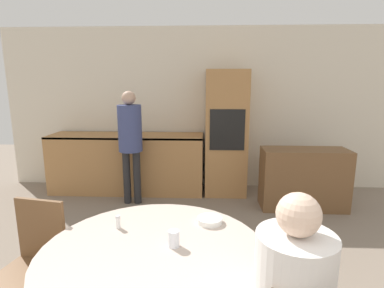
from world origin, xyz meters
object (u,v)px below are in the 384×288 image
(person_standing, at_px, (130,135))
(dining_table, at_px, (155,286))
(oven_unit, at_px, (226,133))
(cup, at_px, (174,239))
(sideboard, at_px, (304,179))
(bowl_near, at_px, (210,220))
(chair_far_left, at_px, (34,259))

(person_standing, bearing_deg, dining_table, -73.21)
(oven_unit, bearing_deg, dining_table, -101.40)
(dining_table, bearing_deg, person_standing, 106.79)
(person_standing, distance_m, cup, 2.63)
(sideboard, height_order, bowl_near, sideboard)
(sideboard, bearing_deg, chair_far_left, -139.19)
(cup, relative_size, bowl_near, 0.56)
(sideboard, height_order, cup, cup)
(oven_unit, xyz_separation_m, bowl_near, (-0.28, -2.68, -0.16))
(dining_table, bearing_deg, sideboard, 56.00)
(chair_far_left, height_order, bowl_near, chair_far_left)
(chair_far_left, xyz_separation_m, cup, (1.01, -0.22, 0.30))
(sideboard, xyz_separation_m, person_standing, (-2.42, 0.05, 0.58))
(sideboard, bearing_deg, person_standing, 178.74)
(person_standing, bearing_deg, bowl_near, -63.29)
(bowl_near, bearing_deg, dining_table, -132.89)
(sideboard, xyz_separation_m, chair_far_left, (-2.55, -2.21, 0.10))
(dining_table, relative_size, bowl_near, 7.52)
(oven_unit, relative_size, person_standing, 1.19)
(dining_table, distance_m, chair_far_left, 0.93)
(sideboard, distance_m, dining_table, 2.98)
(oven_unit, distance_m, person_standing, 1.46)
(cup, distance_m, bowl_near, 0.38)
(oven_unit, bearing_deg, sideboard, -28.29)
(dining_table, height_order, chair_far_left, chair_far_left)
(sideboard, bearing_deg, dining_table, -124.00)
(chair_far_left, distance_m, cup, 1.07)
(oven_unit, bearing_deg, cup, -99.44)
(dining_table, bearing_deg, chair_far_left, 163.82)
(sideboard, distance_m, cup, 2.91)
(bowl_near, bearing_deg, cup, -124.35)
(person_standing, relative_size, bowl_near, 9.16)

